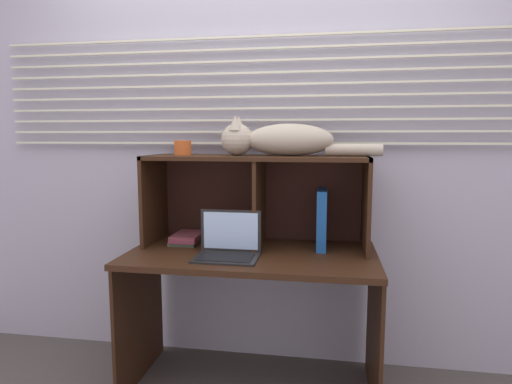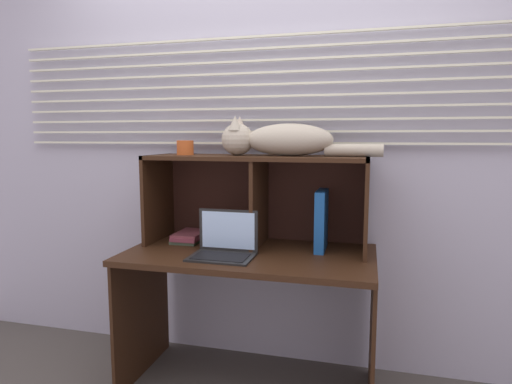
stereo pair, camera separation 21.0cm
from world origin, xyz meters
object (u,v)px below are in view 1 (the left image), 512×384
Objects in this scene: binder_upright at (322,219)px; book_stack at (188,238)px; small_basket at (183,148)px; cat at (278,140)px; laptop at (228,247)px.

binder_upright reaches higher than book_stack.
book_stack is 0.51m from small_basket.
laptop is at bearing -131.98° from cat.
laptop is 0.53m from binder_upright.
cat is 2.70× the size of laptop.
laptop is at bearing -151.89° from binder_upright.
small_basket is (-0.02, -0.00, 0.51)m from book_stack.
laptop is 1.32× the size of book_stack.
binder_upright is (0.24, 0.00, -0.42)m from cat.
binder_upright is 3.40× the size of small_basket.
book_stack is (-0.29, 0.25, -0.02)m from laptop.
binder_upright reaches higher than laptop.
binder_upright is at bearing 28.11° from laptop.
small_basket reaches higher than laptop.
book_stack is at bearing 139.74° from laptop.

